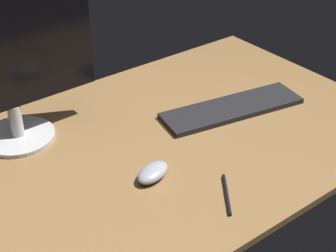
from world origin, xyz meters
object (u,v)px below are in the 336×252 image
object	(u,v)px
monitor	(5,61)
computer_mouse	(153,172)
pen	(227,194)
keyboard	(232,108)

from	to	relation	value
monitor	computer_mouse	xyz separation A→B (cm)	(19.17, -36.82, -22.08)
pen	keyboard	bearing A→B (deg)	-8.52
pen	monitor	bearing A→B (deg)	65.39
monitor	computer_mouse	bearing A→B (deg)	-63.54
monitor	keyboard	bearing A→B (deg)	-24.56
monitor	keyboard	xyz separation A→B (cm)	(57.37, -24.97, -22.88)
keyboard	pen	bearing A→B (deg)	-124.23
computer_mouse	pen	world-z (taller)	computer_mouse
monitor	keyboard	distance (cm)	66.62
monitor	computer_mouse	world-z (taller)	monitor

